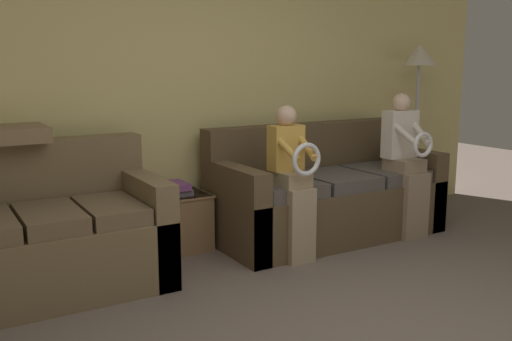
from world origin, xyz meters
TOP-DOWN VIEW (x-y plane):
  - wall_back at (0.00, 2.64)m, footprint 6.78×0.06m
  - couch_main at (1.09, 2.11)m, footprint 2.01×0.88m
  - couch_side at (-1.25, 2.06)m, footprint 1.50×0.90m
  - child_left_seated at (0.49, 1.73)m, footprint 0.26×0.37m
  - child_right_seated at (1.69, 1.74)m, footprint 0.32×0.37m
  - side_shelf at (-0.21, 2.38)m, footprint 0.53×0.41m
  - book_stack at (-0.21, 2.38)m, footprint 0.25×0.26m
  - floor_lamp at (2.38, 2.31)m, footprint 0.33×0.33m
  - throw_pillow at (-1.40, 2.37)m, footprint 0.48×0.48m

SIDE VIEW (x-z plane):
  - side_shelf at x=-0.21m, z-range 0.01..0.47m
  - couch_main at x=1.09m, z-range -0.13..0.83m
  - couch_side at x=-1.25m, z-range -0.14..0.84m
  - book_stack at x=-0.21m, z-range 0.46..0.56m
  - child_left_seated at x=0.49m, z-range 0.07..1.25m
  - child_right_seated at x=1.69m, z-range 0.06..1.30m
  - throw_pillow at x=-1.40m, z-range 0.97..1.07m
  - wall_back at x=0.00m, z-range 0.00..2.55m
  - floor_lamp at x=2.38m, z-range 0.59..2.27m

